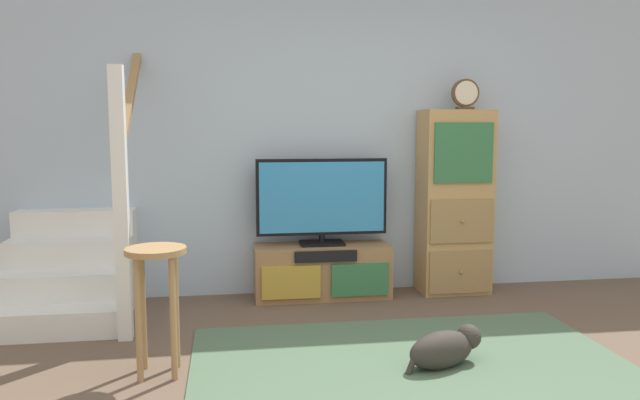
{
  "coord_description": "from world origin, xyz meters",
  "views": [
    {
      "loc": [
        -1.06,
        -2.68,
        1.41
      ],
      "look_at": [
        -0.38,
        1.79,
        0.86
      ],
      "focal_mm": 34.24,
      "sensor_mm": 36.0,
      "label": 1
    }
  ],
  "objects_px": {
    "television": "(322,199)",
    "desk_clock": "(465,94)",
    "side_cabinet": "(454,202)",
    "media_console": "(322,271)",
    "dog": "(445,348)",
    "bar_stool_near": "(157,281)"
  },
  "relations": [
    {
      "from": "side_cabinet",
      "to": "desk_clock",
      "type": "distance_m",
      "value": 0.9
    },
    {
      "from": "media_console",
      "to": "desk_clock",
      "type": "distance_m",
      "value": 1.88
    },
    {
      "from": "media_console",
      "to": "side_cabinet",
      "type": "distance_m",
      "value": 1.26
    },
    {
      "from": "desk_clock",
      "to": "bar_stool_near",
      "type": "bearing_deg",
      "value": -149.06
    },
    {
      "from": "side_cabinet",
      "to": "dog",
      "type": "height_order",
      "value": "side_cabinet"
    },
    {
      "from": "television",
      "to": "bar_stool_near",
      "type": "distance_m",
      "value": 1.88
    },
    {
      "from": "television",
      "to": "dog",
      "type": "height_order",
      "value": "television"
    },
    {
      "from": "media_console",
      "to": "desk_clock",
      "type": "height_order",
      "value": "desk_clock"
    },
    {
      "from": "media_console",
      "to": "desk_clock",
      "type": "xyz_separation_m",
      "value": [
        1.2,
        -0.0,
        1.45
      ]
    },
    {
      "from": "television",
      "to": "desk_clock",
      "type": "relative_size",
      "value": 4.26
    },
    {
      "from": "media_console",
      "to": "side_cabinet",
      "type": "height_order",
      "value": "side_cabinet"
    },
    {
      "from": "television",
      "to": "side_cabinet",
      "type": "distance_m",
      "value": 1.13
    },
    {
      "from": "television",
      "to": "side_cabinet",
      "type": "height_order",
      "value": "side_cabinet"
    },
    {
      "from": "media_console",
      "to": "television",
      "type": "distance_m",
      "value": 0.6
    },
    {
      "from": "media_console",
      "to": "side_cabinet",
      "type": "relative_size",
      "value": 0.72
    },
    {
      "from": "media_console",
      "to": "dog",
      "type": "xyz_separation_m",
      "value": [
        0.49,
        -1.57,
        -0.1
      ]
    },
    {
      "from": "television",
      "to": "desk_clock",
      "type": "xyz_separation_m",
      "value": [
        1.2,
        -0.03,
        0.86
      ]
    },
    {
      "from": "media_console",
      "to": "dog",
      "type": "height_order",
      "value": "media_console"
    },
    {
      "from": "dog",
      "to": "desk_clock",
      "type": "bearing_deg",
      "value": 65.67
    },
    {
      "from": "television",
      "to": "bar_stool_near",
      "type": "height_order",
      "value": "television"
    },
    {
      "from": "bar_stool_near",
      "to": "desk_clock",
      "type": "bearing_deg",
      "value": 30.94
    },
    {
      "from": "side_cabinet",
      "to": "desk_clock",
      "type": "bearing_deg",
      "value": -13.46
    }
  ]
}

